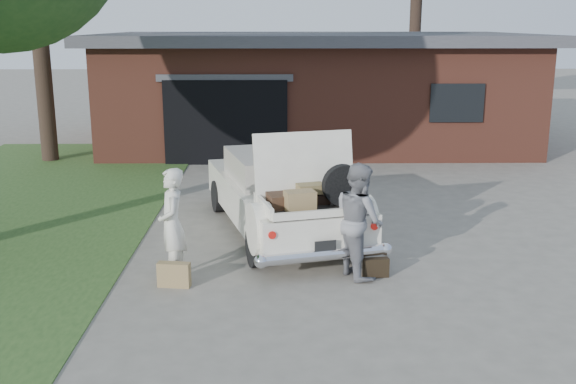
{
  "coord_description": "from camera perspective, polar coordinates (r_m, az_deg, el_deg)",
  "views": [
    {
      "loc": [
        -0.16,
        -9.42,
        3.64
      ],
      "look_at": [
        0.0,
        0.6,
        1.1
      ],
      "focal_mm": 42.0,
      "sensor_mm": 36.0,
      "label": 1
    }
  ],
  "objects": [
    {
      "name": "suitcase_right",
      "position": [
        9.99,
        7.45,
        -6.38
      ],
      "size": [
        0.39,
        0.18,
        0.29
      ],
      "primitive_type": "cube",
      "rotation": [
        0.0,
        0.0,
        0.17
      ],
      "color": "black",
      "rests_on": "ground"
    },
    {
      "name": "sedan",
      "position": [
        11.82,
        -0.55,
        -0.12
      ],
      "size": [
        3.05,
        5.17,
        2.0
      ],
      "rotation": [
        0.0,
        0.0,
        0.26
      ],
      "color": "white",
      "rests_on": "ground"
    },
    {
      "name": "suitcase_left",
      "position": [
        9.69,
        -9.63,
        -6.92
      ],
      "size": [
        0.48,
        0.21,
        0.36
      ],
      "primitive_type": "cube",
      "rotation": [
        0.0,
        0.0,
        -0.15
      ],
      "color": "#9C804F",
      "rests_on": "ground"
    },
    {
      "name": "woman_left",
      "position": [
        9.81,
        -9.78,
        -2.72
      ],
      "size": [
        0.51,
        0.67,
        1.64
      ],
      "primitive_type": "imported",
      "rotation": [
        0.0,
        0.0,
        -1.35
      ],
      "color": "silver",
      "rests_on": "ground"
    },
    {
      "name": "woman_right",
      "position": [
        9.83,
        6.01,
        -2.38
      ],
      "size": [
        0.9,
        1.0,
        1.69
      ],
      "primitive_type": "imported",
      "rotation": [
        0.0,
        0.0,
        1.96
      ],
      "color": "gray",
      "rests_on": "ground"
    },
    {
      "name": "house",
      "position": [
        21.02,
        2.23,
        8.82
      ],
      "size": [
        12.8,
        7.8,
        3.3
      ],
      "color": "brown",
      "rests_on": "ground"
    },
    {
      "name": "ground",
      "position": [
        10.1,
        0.05,
        -6.9
      ],
      "size": [
        90.0,
        90.0,
        0.0
      ],
      "primitive_type": "plane",
      "color": "gray",
      "rests_on": "ground"
    }
  ]
}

